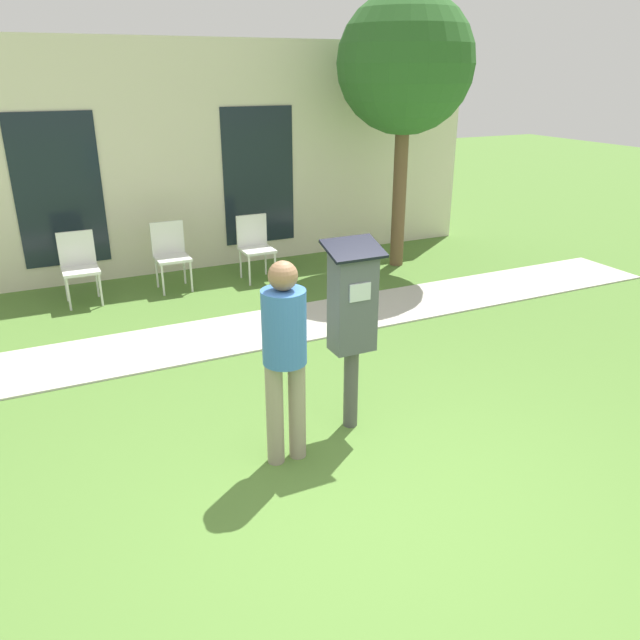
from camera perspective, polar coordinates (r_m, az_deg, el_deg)
ground_plane at (r=4.52m, az=4.61°, el=-16.20°), size 40.00×40.00×0.00m
sidewalk at (r=7.10m, az=-8.41°, el=-1.34°), size 12.00×1.10×0.02m
building_facade at (r=9.32m, az=-14.32°, el=13.94°), size 10.00×0.26×3.20m
parking_meter at (r=4.89m, az=2.98°, el=0.72°), size 0.44×0.31×1.59m
person_standing at (r=4.47m, az=-3.26°, el=-2.61°), size 0.32×0.32×1.58m
outdoor_chair_left at (r=8.48m, az=-21.18°, el=4.98°), size 0.44×0.44×0.90m
outdoor_chair_middle at (r=8.67m, az=-13.53°, el=6.23°), size 0.44×0.44×0.90m
outdoor_chair_right at (r=8.88m, az=-6.00°, el=7.09°), size 0.44×0.44×0.90m
tree at (r=9.30m, az=7.82°, el=22.09°), size 1.90×1.90×3.82m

